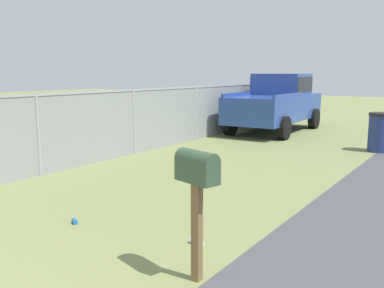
% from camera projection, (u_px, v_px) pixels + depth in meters
% --- Properties ---
extents(mailbox, '(0.31, 0.51, 1.36)m').
position_uv_depth(mailbox, '(197.00, 178.00, 4.14)').
color(mailbox, brown).
rests_on(mailbox, ground).
extents(pickup_truck, '(5.05, 2.31, 2.09)m').
position_uv_depth(pickup_truck, '(277.00, 101.00, 15.25)').
color(pickup_truck, '#284793').
rests_on(pickup_truck, ground).
extents(trash_bin, '(0.64, 0.64, 1.06)m').
position_uv_depth(trash_bin, '(380.00, 132.00, 11.30)').
color(trash_bin, navy).
rests_on(trash_bin, ground).
extents(fence_section, '(20.29, 0.07, 1.70)m').
position_uv_depth(fence_section, '(168.00, 115.00, 12.06)').
color(fence_section, '#9EA3A8').
rests_on(fence_section, ground).
extents(litter_bottle_far_scatter, '(0.12, 0.23, 0.07)m').
position_uv_depth(litter_bottle_far_scatter, '(197.00, 242.00, 5.19)').
color(litter_bottle_far_scatter, '#B2D8BF').
rests_on(litter_bottle_far_scatter, ground).
extents(litter_can_midfield_a, '(0.11, 0.14, 0.07)m').
position_uv_depth(litter_can_midfield_a, '(74.00, 221.00, 5.94)').
color(litter_can_midfield_a, blue).
rests_on(litter_can_midfield_a, ground).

